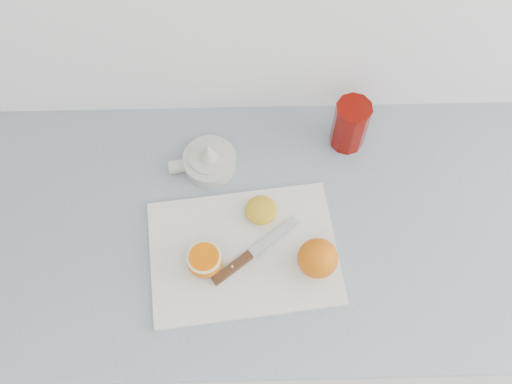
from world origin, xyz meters
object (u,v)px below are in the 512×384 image
counter (246,287)px  cutting_board (244,253)px  half_orange (205,260)px  red_tumbler (350,126)px  citrus_juicer (209,160)px

counter → cutting_board: size_ratio=6.75×
half_orange → red_tumbler: bearing=43.2°
citrus_juicer → red_tumbler: bearing=10.3°
citrus_juicer → counter: bearing=-63.7°
counter → half_orange: 0.49m
half_orange → cutting_board: bearing=18.2°
half_orange → citrus_juicer: (0.00, 0.24, -0.01)m
counter → half_orange: size_ratio=36.00×
cutting_board → half_orange: size_ratio=5.33×
counter → half_orange: (-0.08, -0.10, 0.48)m
red_tumbler → citrus_juicer: bearing=-169.7°
red_tumbler → counter: bearing=-140.1°
citrus_juicer → red_tumbler: size_ratio=1.17×
half_orange → citrus_juicer: size_ratio=0.47×
cutting_board → half_orange: half_orange is taller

